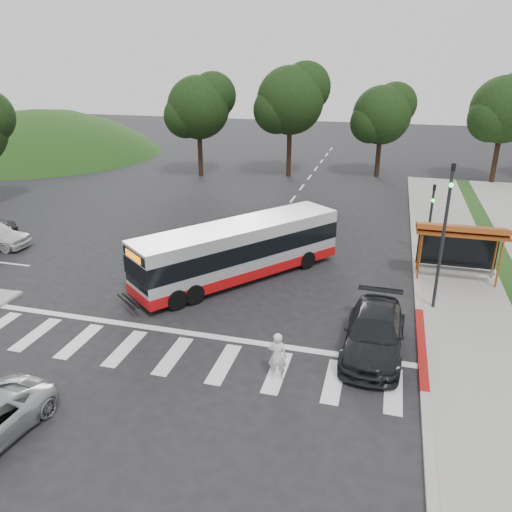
% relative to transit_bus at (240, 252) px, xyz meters
% --- Properties ---
extents(ground, '(140.00, 140.00, 0.00)m').
position_rel_transit_bus_xyz_m(ground, '(-0.35, -2.48, -1.42)').
color(ground, black).
rests_on(ground, ground).
extents(sidewalk_east, '(4.00, 40.00, 0.12)m').
position_rel_transit_bus_xyz_m(sidewalk_east, '(10.65, 5.52, -1.36)').
color(sidewalk_east, gray).
rests_on(sidewalk_east, ground).
extents(curb_east, '(0.30, 40.00, 0.15)m').
position_rel_transit_bus_xyz_m(curb_east, '(8.65, 5.52, -1.35)').
color(curb_east, '#9E9991').
rests_on(curb_east, ground).
extents(curb_east_red, '(0.32, 6.00, 0.15)m').
position_rel_transit_bus_xyz_m(curb_east_red, '(8.65, -4.48, -1.35)').
color(curb_east_red, maroon).
rests_on(curb_east_red, ground).
extents(hillside_nw, '(44.00, 44.00, 10.00)m').
position_rel_transit_bus_xyz_m(hillside_nw, '(-32.35, 27.52, -1.42)').
color(hillside_nw, '#1C3812').
rests_on(hillside_nw, ground).
extents(crosswalk_ladder, '(18.00, 2.60, 0.01)m').
position_rel_transit_bus_xyz_m(crosswalk_ladder, '(-0.35, -7.48, -1.42)').
color(crosswalk_ladder, silver).
rests_on(crosswalk_ladder, ground).
extents(bus_shelter, '(4.20, 1.60, 2.86)m').
position_rel_transit_bus_xyz_m(bus_shelter, '(10.45, 2.63, 0.93)').
color(bus_shelter, '#9B4719').
rests_on(bus_shelter, sidewalk_east).
extents(traffic_signal_ne_tall, '(0.18, 0.37, 6.50)m').
position_rel_transit_bus_xyz_m(traffic_signal_ne_tall, '(9.25, -0.98, 2.45)').
color(traffic_signal_ne_tall, black).
rests_on(traffic_signal_ne_tall, ground).
extents(traffic_signal_ne_short, '(0.18, 0.37, 4.00)m').
position_rel_transit_bus_xyz_m(traffic_signal_ne_short, '(9.25, 6.02, 1.05)').
color(traffic_signal_ne_short, black).
rests_on(traffic_signal_ne_short, ground).
extents(tree_ne_a, '(6.16, 5.74, 9.30)m').
position_rel_transit_bus_xyz_m(tree_ne_a, '(15.73, 25.59, 4.97)').
color(tree_ne_a, black).
rests_on(tree_ne_a, parking_lot).
extents(tree_north_a, '(6.60, 6.15, 10.17)m').
position_rel_transit_bus_xyz_m(tree_north_a, '(-2.27, 23.59, 5.50)').
color(tree_north_a, black).
rests_on(tree_north_a, ground).
extents(tree_north_b, '(5.72, 5.33, 8.43)m').
position_rel_transit_bus_xyz_m(tree_north_b, '(5.72, 25.58, 4.24)').
color(tree_north_b, black).
rests_on(tree_north_b, ground).
extents(tree_north_c, '(6.16, 5.74, 9.30)m').
position_rel_transit_bus_xyz_m(tree_north_c, '(-10.27, 21.59, 4.87)').
color(tree_north_c, black).
rests_on(tree_north_c, ground).
extents(transit_bus, '(8.67, 10.16, 2.85)m').
position_rel_transit_bus_xyz_m(transit_bus, '(0.00, 0.00, 0.00)').
color(transit_bus, silver).
rests_on(transit_bus, ground).
extents(pedestrian, '(0.67, 0.45, 1.80)m').
position_rel_transit_bus_xyz_m(pedestrian, '(3.72, -7.83, -0.53)').
color(pedestrian, silver).
rests_on(pedestrian, ground).
extents(dark_sedan, '(2.35, 5.39, 1.54)m').
position_rel_transit_bus_xyz_m(dark_sedan, '(6.84, -5.15, -0.65)').
color(dark_sedan, black).
rests_on(dark_sedan, ground).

